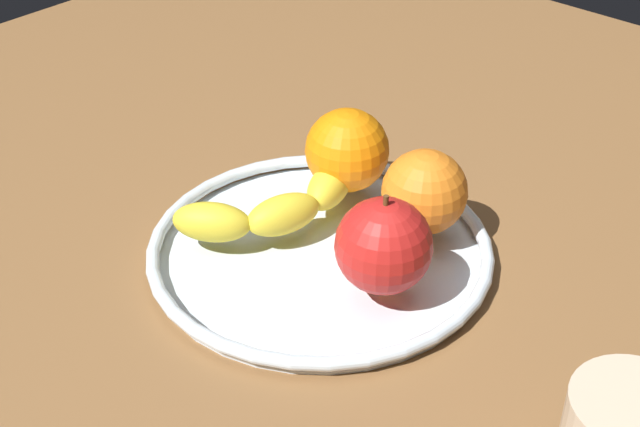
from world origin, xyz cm
name	(u,v)px	position (x,y,z in cm)	size (l,w,h in cm)	color
ground_plane	(320,275)	(0.00, 0.00, -2.00)	(135.93, 135.93, 4.00)	brown
fruit_bowl	(320,250)	(0.00, 0.00, 0.92)	(30.58, 30.58, 1.80)	silver
banana	(279,205)	(-0.16, 4.81, 3.58)	(19.08, 10.52, 3.56)	yellow
apple	(384,246)	(-1.02, -7.79, 5.80)	(7.99, 7.99, 8.79)	red
orange_back_right	(347,150)	(8.40, 4.16, 5.78)	(7.97, 7.97, 7.97)	orange
orange_back_left	(424,192)	(7.74, -5.35, 5.61)	(7.62, 7.62, 7.62)	orange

